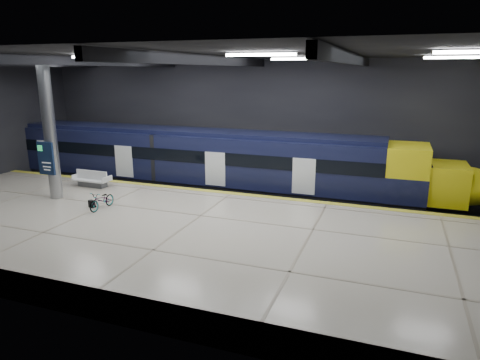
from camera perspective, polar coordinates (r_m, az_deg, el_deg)
The scene contains 10 objects.
ground at distance 20.31m, azimuth -3.98°, elevation -6.79°, with size 30.00×30.00×0.00m, color black.
room_shell at distance 19.02m, azimuth -4.28°, elevation 9.50°, with size 30.10×16.10×8.05m.
platform at distance 18.02m, azimuth -7.26°, elevation -7.82°, with size 30.00×11.00×1.10m, color #B7AB9B.
safety_strip at distance 22.37m, azimuth -1.17°, elevation -1.76°, with size 30.00×0.40×0.01m, color gold.
rails at distance 25.14m, azimuth 1.11°, elevation -2.37°, with size 30.00×1.52×0.16m.
train at distance 25.61m, azimuth -4.56°, elevation 2.47°, with size 29.40×2.84×3.79m.
bench at distance 24.95m, azimuth -19.10°, elevation -0.11°, with size 2.08×0.89×0.91m.
bicycle at distance 20.75m, azimuth -17.93°, elevation -2.56°, with size 0.57×1.63×0.86m, color #99999E.
pannier_bag at distance 21.19m, azimuth -19.16°, elevation -3.03°, with size 0.30×0.18×0.35m, color black.
info_column at distance 22.84m, azimuth -24.08°, elevation 5.94°, with size 0.90×0.78×6.90m.
Camera 1 is at (7.79, -17.27, 7.33)m, focal length 32.00 mm.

